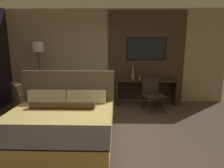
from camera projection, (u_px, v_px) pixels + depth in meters
The scene contains 11 objects.
ground_plane at pixel (100, 140), 3.86m from camera, with size 16.00×16.00×0.00m, color #4C3D33.
wall_back_tv_panel at pixel (112, 57), 6.09m from camera, with size 7.20×0.09×2.80m.
bed at pixel (57, 127), 3.68m from camera, with size 2.06×2.20×1.22m.
desk at pixel (146, 87), 5.99m from camera, with size 1.79×0.50×0.75m.
tv at pixel (146, 49), 5.94m from camera, with size 1.17×0.04×0.66m.
desk_chair at pixel (152, 92), 5.44m from camera, with size 0.63×0.63×0.88m.
armchair_by_window at pixel (29, 101), 5.43m from camera, with size 1.00×1.00×0.82m.
floor_lamp at pixel (38, 52), 5.73m from camera, with size 0.34×0.34×1.85m.
vase_tall at pixel (133, 71), 5.97m from camera, with size 0.12×0.12×0.47m.
vase_short at pixel (140, 77), 5.87m from camera, with size 0.09×0.09×0.16m.
book at pixel (155, 79), 5.91m from camera, with size 0.26×0.21×0.03m.
Camera 1 is at (0.34, -3.54, 1.88)m, focal length 32.00 mm.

